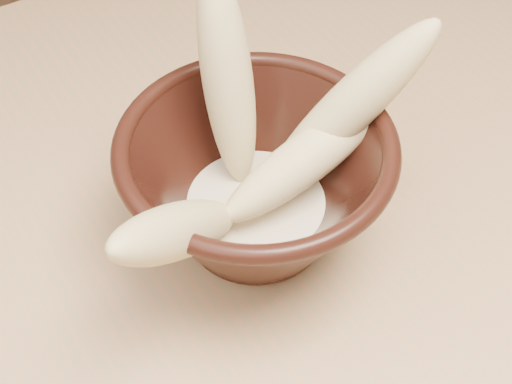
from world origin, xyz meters
TOP-DOWN VIEW (x-y plane):
  - table at (0.00, 0.00)m, footprint 1.20×0.80m
  - bowl at (0.02, 0.03)m, footprint 0.18×0.18m
  - milk_puddle at (0.02, 0.03)m, footprint 0.10×0.10m
  - banana_upright at (0.03, 0.07)m, footprint 0.05×0.08m
  - banana_left at (-0.05, -0.00)m, footprint 0.13×0.10m
  - banana_right at (0.09, 0.02)m, footprint 0.13×0.07m
  - banana_across at (0.05, 0.02)m, footprint 0.14×0.04m

SIDE VIEW (x-z plane):
  - table at x=0.00m, z-range 0.30..1.05m
  - milk_puddle at x=0.02m, z-range 0.78..0.79m
  - bowl at x=0.02m, z-range 0.76..0.86m
  - banana_across at x=0.05m, z-range 0.79..0.86m
  - banana_left at x=-0.05m, z-range 0.77..0.89m
  - banana_right at x=0.09m, z-range 0.78..0.92m
  - banana_upright at x=0.03m, z-range 0.78..0.94m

